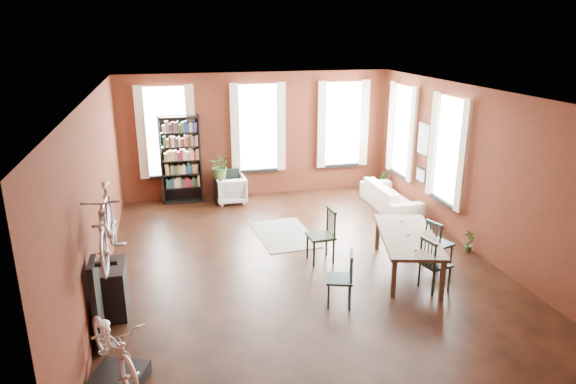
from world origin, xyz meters
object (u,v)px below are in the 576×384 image
object	(u,v)px
dining_chair_c	(435,264)
bicycle_floor	(110,318)
dining_chair_d	(439,243)
console_table	(113,289)
bookshelf	(181,160)
bike_trainer	(119,379)
plant_stand	(221,191)
dining_table	(407,253)
dining_chair_b	(321,236)
cream_sofa	(391,192)
white_armchair	(231,188)
dining_chair_a	(340,279)

from	to	relation	value
dining_chair_c	bicycle_floor	world-z (taller)	bicycle_floor
dining_chair_d	console_table	distance (m)	5.75
bookshelf	bike_trainer	xyz separation A→B (m)	(-1.11, -7.03, -1.01)
dining_chair_d	bike_trainer	size ratio (longest dim) A/B	1.47
dining_chair_c	plant_stand	xyz separation A→B (m)	(-3.02, 5.32, -0.14)
dining_table	bicycle_floor	distance (m)	5.36
dining_chair_b	bicycle_floor	distance (m)	4.52
dining_chair_d	bookshelf	size ratio (longest dim) A/B	0.41
cream_sofa	bicycle_floor	bearing A→B (deg)	131.27
white_armchair	dining_chair_b	bearing A→B (deg)	104.88
bookshelf	dining_chair_b	bearing A→B (deg)	-60.36
dining_table	bookshelf	world-z (taller)	bookshelf
bike_trainer	console_table	distance (m)	1.86
dining_chair_b	cream_sofa	bearing A→B (deg)	131.51
white_armchair	plant_stand	bearing A→B (deg)	3.59
dining_chair_d	bike_trainer	bearing A→B (deg)	92.36
plant_stand	dining_chair_d	bearing A→B (deg)	-52.08
dining_chair_a	bike_trainer	distance (m)	3.55
bookshelf	cream_sofa	size ratio (longest dim) A/B	1.06
white_armchair	dining_chair_c	bearing A→B (deg)	114.93
dining_table	cream_sofa	size ratio (longest dim) A/B	1.00
white_armchair	dining_chair_d	bearing A→B (deg)	123.33
dining_chair_c	cream_sofa	xyz separation A→B (m)	(1.00, 3.98, -0.06)
dining_chair_d	plant_stand	bearing A→B (deg)	19.26
bookshelf	console_table	size ratio (longest dim) A/B	2.75
dining_table	dining_chair_d	size ratio (longest dim) A/B	2.31
plant_stand	white_armchair	bearing A→B (deg)	6.03
dining_chair_c	console_table	xyz separation A→B (m)	(-5.23, 0.48, -0.06)
white_armchair	cream_sofa	distance (m)	4.01
dining_chair_d	plant_stand	size ratio (longest dim) A/B	1.41
cream_sofa	dining_chair_c	bearing A→B (deg)	165.89
dining_chair_a	white_armchair	bearing A→B (deg)	-150.61
console_table	plant_stand	bearing A→B (deg)	65.43
dining_chair_c	dining_chair_d	bearing A→B (deg)	-45.48
dining_table	dining_chair_d	distance (m)	0.68
bike_trainer	dining_chair_a	bearing A→B (deg)	20.39
dining_chair_a	white_armchair	xyz separation A→B (m)	(-1.03, 5.46, -0.07)
cream_sofa	dining_chair_d	bearing A→B (deg)	171.30
bookshelf	plant_stand	world-z (taller)	bookshelf
dining_chair_b	plant_stand	world-z (taller)	dining_chair_b
dining_chair_c	bike_trainer	bearing A→B (deg)	92.36
dining_chair_d	bike_trainer	distance (m)	5.98
dining_chair_c	white_armchair	xyz separation A→B (m)	(-2.77, 5.35, -0.09)
white_armchair	cream_sofa	size ratio (longest dim) A/B	0.36
dining_chair_c	dining_table	bearing A→B (deg)	-0.33
dining_chair_b	bike_trainer	distance (m)	4.52
dining_chair_a	dining_chair_b	size ratio (longest dim) A/B	0.86
bookshelf	plant_stand	distance (m)	1.27
bookshelf	console_table	bearing A→B (deg)	-103.83
dining_table	dining_chair_d	xyz separation A→B (m)	(0.67, 0.06, 0.10)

